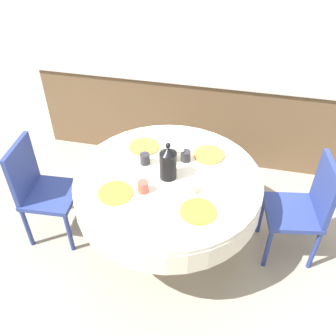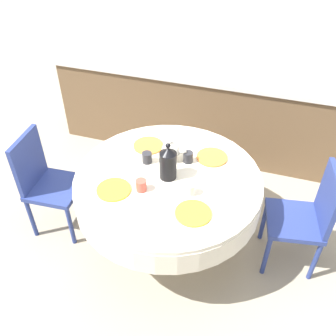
% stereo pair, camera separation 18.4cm
% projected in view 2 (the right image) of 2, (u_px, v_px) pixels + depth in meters
% --- Properties ---
extents(ground_plane, '(12.00, 12.00, 0.00)m').
position_uv_depth(ground_plane, '(168.00, 243.00, 3.15)').
color(ground_plane, '#9E937F').
extents(wall_back, '(7.00, 0.05, 2.60)m').
position_uv_depth(wall_back, '(225.00, 17.00, 3.65)').
color(wall_back, silver).
rests_on(wall_back, ground_plane).
extents(kitchen_counter, '(3.24, 0.64, 0.91)m').
position_uv_depth(kitchen_counter, '(211.00, 109.00, 3.95)').
color(kitchen_counter, brown).
rests_on(kitchen_counter, ground_plane).
extents(dining_table, '(1.36, 1.36, 0.74)m').
position_uv_depth(dining_table, '(168.00, 189.00, 2.75)').
color(dining_table, tan).
rests_on(dining_table, ground_plane).
extents(chair_left, '(0.46, 0.46, 0.90)m').
position_uv_depth(chair_left, '(307.00, 215.00, 2.72)').
color(chair_left, navy).
rests_on(chair_left, ground_plane).
extents(chair_right, '(0.43, 0.43, 0.90)m').
position_uv_depth(chair_right, '(45.00, 180.00, 3.02)').
color(chair_right, navy).
rests_on(chair_right, ground_plane).
extents(plate_near_left, '(0.24, 0.24, 0.01)m').
position_uv_depth(plate_near_left, '(114.00, 190.00, 2.56)').
color(plate_near_left, yellow).
rests_on(plate_near_left, dining_table).
extents(cup_near_left, '(0.07, 0.07, 0.08)m').
position_uv_depth(cup_near_left, '(141.00, 185.00, 2.54)').
color(cup_near_left, '#CC4C3D').
rests_on(cup_near_left, dining_table).
extents(plate_near_right, '(0.24, 0.24, 0.01)m').
position_uv_depth(plate_near_right, '(193.00, 213.00, 2.39)').
color(plate_near_right, yellow).
rests_on(plate_near_right, dining_table).
extents(cup_near_right, '(0.07, 0.07, 0.08)m').
position_uv_depth(cup_near_right, '(190.00, 189.00, 2.51)').
color(cup_near_right, white).
rests_on(cup_near_right, dining_table).
extents(plate_far_left, '(0.24, 0.24, 0.01)m').
position_uv_depth(plate_far_left, '(148.00, 145.00, 2.95)').
color(plate_far_left, orange).
rests_on(plate_far_left, dining_table).
extents(cup_far_left, '(0.07, 0.07, 0.08)m').
position_uv_depth(cup_far_left, '(147.00, 158.00, 2.77)').
color(cup_far_left, '#28282D').
rests_on(cup_far_left, dining_table).
extents(plate_far_right, '(0.24, 0.24, 0.01)m').
position_uv_depth(plate_far_right, '(212.00, 157.00, 2.84)').
color(plate_far_right, orange).
rests_on(plate_far_right, dining_table).
extents(cup_far_right, '(0.07, 0.07, 0.08)m').
position_uv_depth(cup_far_right, '(188.00, 157.00, 2.78)').
color(cup_far_right, '#28282D').
rests_on(cup_far_right, dining_table).
extents(coffee_carafe, '(0.12, 0.12, 0.29)m').
position_uv_depth(coffee_carafe, '(168.00, 163.00, 2.59)').
color(coffee_carafe, black).
rests_on(coffee_carafe, dining_table).
extents(teapot, '(0.19, 0.14, 0.18)m').
position_uv_depth(teapot, '(171.00, 151.00, 2.78)').
color(teapot, silver).
rests_on(teapot, dining_table).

